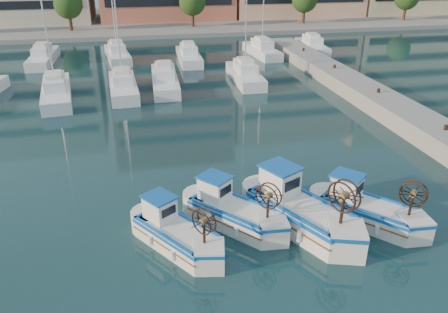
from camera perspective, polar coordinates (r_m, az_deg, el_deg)
ground at (r=19.90m, az=6.04°, el=-8.84°), size 300.00×300.00×0.00m
quay at (r=31.70m, az=24.63°, el=3.50°), size 3.00×60.00×1.20m
yacht_marina at (r=45.16m, az=-9.26°, el=11.34°), size 37.88×23.13×11.50m
fishing_boat_a at (r=18.24m, az=-6.38°, el=-9.72°), size 3.54×4.10×2.52m
fishing_boat_b at (r=19.44m, az=1.09°, el=-7.00°), size 3.95×4.20×2.65m
fishing_boat_c at (r=19.49m, az=9.70°, el=-6.79°), size 4.10×5.29×3.19m
fishing_boat_d at (r=20.57m, az=17.98°, el=-6.42°), size 3.98×4.21×2.66m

